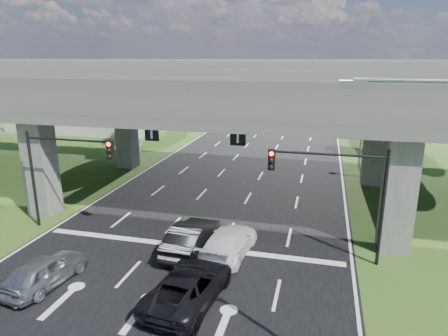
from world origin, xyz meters
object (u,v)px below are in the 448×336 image
at_px(signal_left, 62,163).
at_px(car_silver, 45,271).
at_px(car_dark, 192,237).
at_px(car_white, 229,243).
at_px(signal_right, 338,183).
at_px(car_trailing, 189,285).
at_px(streetlight_beyond, 351,91).
at_px(streetlight_far, 360,105).

distance_m(signal_left, car_silver, 7.27).
relative_size(signal_left, car_dark, 1.20).
distance_m(car_dark, car_white, 2.04).
xyz_separation_m(signal_right, car_trailing, (-6.03, -5.32, -3.41)).
xyz_separation_m(signal_left, streetlight_beyond, (17.92, 36.06, 1.66)).
bearing_deg(car_silver, signal_left, -56.99).
bearing_deg(car_dark, car_silver, 43.79).
height_order(car_silver, car_trailing, car_trailing).
bearing_deg(streetlight_beyond, signal_right, -93.61).
height_order(signal_right, car_silver, signal_right).
distance_m(streetlight_far, car_silver, 30.35).
height_order(car_silver, car_white, car_white).
bearing_deg(streetlight_far, car_dark, -114.70).
distance_m(signal_left, car_dark, 8.96).
relative_size(streetlight_far, streetlight_beyond, 1.00).
distance_m(streetlight_far, car_dark, 23.65).
xyz_separation_m(signal_left, car_silver, (2.80, -5.77, -3.43)).
distance_m(car_silver, car_trailing, 6.83).
xyz_separation_m(car_silver, car_white, (7.50, 4.82, 0.02)).
bearing_deg(streetlight_beyond, car_dark, -104.63).
relative_size(car_silver, car_white, 0.83).
bearing_deg(car_trailing, signal_right, -132.45).
height_order(car_dark, car_trailing, car_dark).
distance_m(signal_left, streetlight_beyond, 40.30).
xyz_separation_m(signal_left, car_trailing, (9.61, -5.32, -3.41)).
bearing_deg(car_white, signal_left, 0.32).
height_order(signal_right, signal_left, same).
bearing_deg(signal_left, car_dark, -6.51).
relative_size(car_silver, car_trailing, 0.79).
height_order(car_silver, car_dark, car_dark).
relative_size(streetlight_beyond, car_trailing, 1.86).
xyz_separation_m(signal_right, signal_left, (-15.65, 0.00, 0.00)).
bearing_deg(car_trailing, car_dark, -66.66).
relative_size(signal_left, car_white, 1.17).
relative_size(signal_left, car_trailing, 1.12).
bearing_deg(streetlight_far, car_white, -109.95).
xyz_separation_m(car_white, car_trailing, (-0.68, -4.37, 0.00)).
bearing_deg(streetlight_far, signal_left, -131.78).
distance_m(car_white, car_trailing, 4.43).
bearing_deg(car_silver, signal_right, -148.72).
height_order(streetlight_beyond, car_white, streetlight_beyond).
bearing_deg(car_silver, car_white, -140.14).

